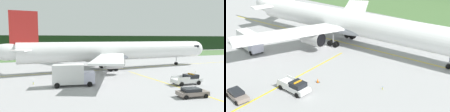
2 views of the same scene
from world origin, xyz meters
The scene contains 11 objects.
ground centered at (0.00, 0.00, 0.00)m, with size 320.00×320.00×0.00m, color #A1A1A3.
grass_verge centered at (0.00, 47.70, 0.02)m, with size 320.00×34.87×0.04m, color #4A6E3C.
taxiway_centerline_main centered at (3.64, 4.45, 0.00)m, with size 82.00×0.30×0.01m, color yellow.
taxiway_centerline_spur centered at (5.25, -17.13, 0.00)m, with size 33.09×0.30×0.01m, color yellow.
airliner centered at (2.81, 4.39, 4.77)m, with size 60.56×45.11×14.39m.
ops_pickup_truck centered at (8.26, -17.01, 0.90)m, with size 5.39×2.38×1.94m.
catering_truck centered at (-11.58, -11.48, 1.97)m, with size 7.44×3.61×3.94m.
staff_car centered at (3.47, -23.75, 0.70)m, with size 4.52×2.40×1.30m.
apron_cone centered at (8.92, -12.71, 0.31)m, with size 0.51×0.51×0.64m.
taxiway_edge_light_east centered at (18.11, -7.97, 0.26)m, with size 0.12×0.12×0.48m.
taxiway_edge_light_west centered at (-18.09, -7.97, 0.27)m, with size 0.12×0.12×0.51m.
Camera 2 is at (37.36, -41.43, 21.69)m, focal length 45.56 mm.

